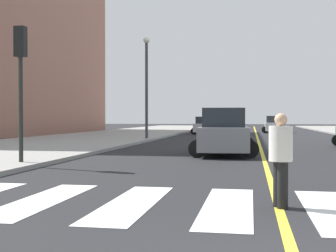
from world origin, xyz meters
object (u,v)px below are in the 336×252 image
(car_silver_third, at_px, (205,126))
(car_gray_fourth, at_px, (224,133))
(car_white_nearest, at_px, (274,125))
(pedestrian_crossing, at_px, (281,156))
(street_lamp, at_px, (147,78))
(car_red_second, at_px, (212,124))
(traffic_light_far_corner, at_px, (21,66))

(car_silver_third, xyz_separation_m, car_gray_fourth, (3.33, -25.20, 0.15))
(car_white_nearest, distance_m, car_silver_third, 8.47)
(car_gray_fourth, xyz_separation_m, pedestrian_crossing, (1.67, -11.45, -0.01))
(car_gray_fourth, height_order, street_lamp, street_lamp)
(pedestrian_crossing, bearing_deg, street_lamp, 178.45)
(car_silver_third, distance_m, car_gray_fourth, 25.41)
(car_silver_third, bearing_deg, car_white_nearest, 38.45)
(car_white_nearest, bearing_deg, car_red_second, -19.72)
(car_red_second, bearing_deg, pedestrian_crossing, -81.30)
(car_silver_third, bearing_deg, street_lamp, -99.76)
(car_red_second, relative_size, car_silver_third, 1.07)
(car_gray_fourth, bearing_deg, street_lamp, 114.48)
(traffic_light_far_corner, height_order, street_lamp, street_lamp)
(car_silver_third, distance_m, pedestrian_crossing, 36.99)
(car_gray_fourth, bearing_deg, car_white_nearest, 80.83)
(car_silver_third, height_order, car_gray_fourth, car_gray_fourth)
(car_gray_fourth, bearing_deg, pedestrian_crossing, -84.28)
(car_red_second, distance_m, traffic_light_far_corner, 38.59)
(car_red_second, xyz_separation_m, pedestrian_crossing, (4.94, -44.14, 0.08))
(car_gray_fourth, relative_size, pedestrian_crossing, 2.70)
(car_red_second, height_order, car_gray_fourth, car_gray_fourth)
(car_silver_third, xyz_separation_m, traffic_light_far_corner, (-3.01, -30.90, 2.51))
(car_red_second, bearing_deg, traffic_light_far_corner, -92.26)
(car_gray_fourth, xyz_separation_m, street_lamp, (-6.10, 11.94, 3.43))
(street_lamp, bearing_deg, traffic_light_far_corner, -90.77)
(car_red_second, bearing_deg, car_gray_fourth, -81.98)
(car_silver_third, relative_size, car_gray_fourth, 0.84)
(car_white_nearest, distance_m, car_red_second, 7.20)
(traffic_light_far_corner, distance_m, street_lamp, 17.68)
(traffic_light_far_corner, relative_size, pedestrian_crossing, 2.63)
(car_silver_third, bearing_deg, traffic_light_far_corner, -93.50)
(car_white_nearest, relative_size, car_gray_fourth, 0.87)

